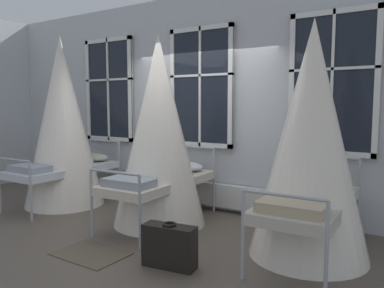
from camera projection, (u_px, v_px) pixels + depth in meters
name	position (u px, v px, depth m)	size (l,w,h in m)	color
ground	(161.00, 224.00, 5.36)	(21.07, 21.07, 0.00)	brown
back_wall_with_windows	(204.00, 102.00, 6.17)	(9.07, 0.10, 3.42)	silver
window_bank	(200.00, 136.00, 6.13)	(5.17, 0.10, 2.82)	black
cot_first	(63.00, 124.00, 6.32)	(1.29, 1.87, 2.79)	#9EA3A8
cot_second	(159.00, 133.00, 5.29)	(1.29, 1.89, 2.63)	#9EA3A8
cot_third	(311.00, 143.00, 4.13)	(1.29, 1.89, 2.58)	#9EA3A8
rug_second	(91.00, 254.00, 4.29)	(0.80, 0.56, 0.01)	brown
suitcase_dark	(169.00, 246.00, 3.93)	(0.58, 0.28, 0.47)	black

